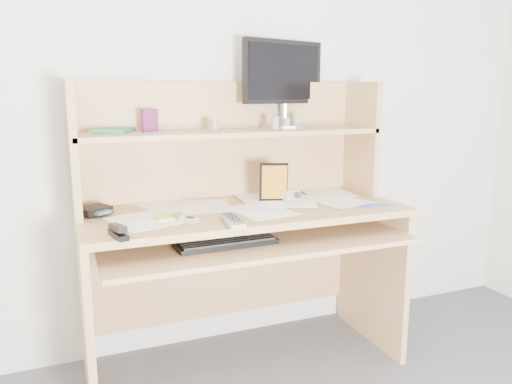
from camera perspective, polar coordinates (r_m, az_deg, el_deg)
name	(u,v)px	position (r m, az deg, el deg)	size (l,w,h in m)	color
back_wall	(220,92)	(2.44, -4.09, 11.30)	(3.60, 0.04, 2.50)	silver
desk	(238,216)	(2.28, -2.05, -2.80)	(1.40, 0.70, 1.30)	tan
paper_clutter	(244,208)	(2.19, -1.35, -1.80)	(1.32, 0.54, 0.01)	white
keyboard	(226,242)	(2.01, -3.44, -5.70)	(0.41, 0.16, 0.03)	black
tv_remote	(233,221)	(1.92, -2.66, -3.30)	(0.06, 0.21, 0.02)	#A5A6A1
flip_phone	(189,218)	(1.97, -7.62, -2.99)	(0.04, 0.08, 0.02)	silver
stapler	(118,231)	(1.81, -15.48, -4.27)	(0.04, 0.13, 0.04)	black
wallet	(94,210)	(2.17, -17.98, -1.97)	(0.12, 0.10, 0.03)	black
sticky_note_pad	(164,218)	(2.03, -10.47, -2.99)	(0.07, 0.07, 0.01)	#D3DB39
digital_camera	(292,195)	(2.33, 4.09, -0.33)	(0.08, 0.03, 0.05)	silver
game_case	(274,182)	(2.28, 2.03, 1.15)	(0.13, 0.01, 0.18)	black
blue_pen	(376,205)	(2.27, 13.54, -1.48)	(0.01, 0.01, 0.14)	#1A30C7
card_box	(150,120)	(2.24, -12.06, 8.02)	(0.07, 0.02, 0.10)	#A5161B
shelf_book	(114,130)	(2.23, -15.95, 6.78)	(0.14, 0.19, 0.02)	#2D723A
chip_stack_a	(214,125)	(2.25, -4.80, 7.66)	(0.04, 0.04, 0.05)	black
chip_stack_b	(275,123)	(2.31, 2.21, 7.87)	(0.04, 0.04, 0.06)	white
chip_stack_c	(286,124)	(2.37, 3.46, 7.80)	(0.04, 0.04, 0.05)	black
chip_stack_d	(297,121)	(2.43, 4.70, 8.12)	(0.04, 0.04, 0.07)	silver
monitor	(284,81)	(2.47, 3.19, 12.51)	(0.47, 0.24, 0.41)	#A4A4A9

